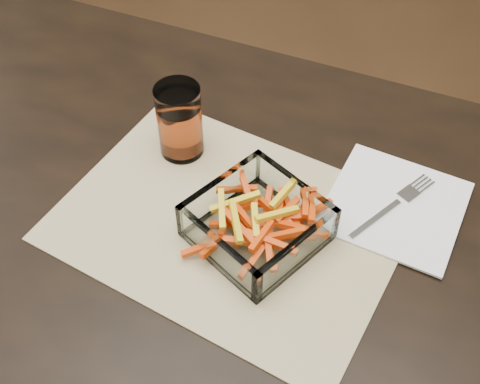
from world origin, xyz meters
name	(u,v)px	position (x,y,z in m)	size (l,w,h in m)	color
dining_table	(212,291)	(0.00, 0.00, 0.66)	(1.60, 0.90, 0.75)	black
placemat	(229,222)	(0.00, 0.06, 0.75)	(0.45, 0.33, 0.00)	#C7B283
glass_bowl	(257,225)	(0.05, 0.05, 0.78)	(0.20, 0.20, 0.06)	white
tumbler	(180,123)	(-0.12, 0.16, 0.81)	(0.07, 0.07, 0.12)	white
napkin	(395,205)	(0.20, 0.18, 0.76)	(0.18, 0.18, 0.00)	white
fork	(394,205)	(0.20, 0.17, 0.76)	(0.09, 0.15, 0.00)	silver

